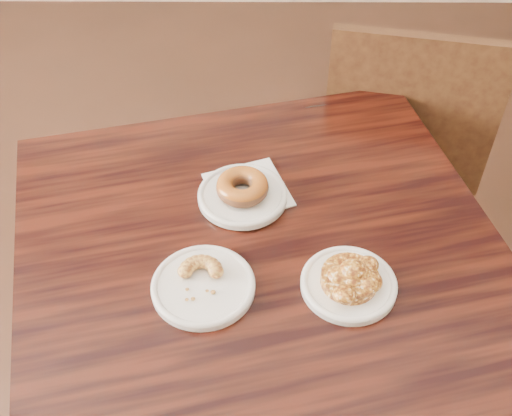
{
  "coord_description": "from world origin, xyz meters",
  "views": [
    {
      "loc": [
        0.08,
        -0.62,
        1.62
      ],
      "look_at": [
        0.08,
        0.19,
        0.8
      ],
      "focal_mm": 45.0,
      "sensor_mm": 36.0,
      "label": 1
    }
  ],
  "objects_px": {
    "cafe_table": "(262,365)",
    "apple_fritter": "(350,276)",
    "cruller_fragment": "(203,280)",
    "glazed_donut": "(242,187)",
    "chair_far": "(398,143)"
  },
  "relations": [
    {
      "from": "cafe_table",
      "to": "glazed_donut",
      "type": "distance_m",
      "value": 0.43
    },
    {
      "from": "cafe_table",
      "to": "apple_fritter",
      "type": "bearing_deg",
      "value": -40.68
    },
    {
      "from": "cafe_table",
      "to": "apple_fritter",
      "type": "xyz_separation_m",
      "value": [
        0.14,
        -0.07,
        0.4
      ]
    },
    {
      "from": "apple_fritter",
      "to": "cruller_fragment",
      "type": "xyz_separation_m",
      "value": [
        -0.25,
        -0.01,
        -0.0
      ]
    },
    {
      "from": "glazed_donut",
      "to": "cruller_fragment",
      "type": "height_order",
      "value": "glazed_donut"
    },
    {
      "from": "chair_far",
      "to": "cruller_fragment",
      "type": "distance_m",
      "value": 0.96
    },
    {
      "from": "cruller_fragment",
      "to": "apple_fritter",
      "type": "bearing_deg",
      "value": 1.26
    },
    {
      "from": "glazed_donut",
      "to": "chair_far",
      "type": "bearing_deg",
      "value": 51.27
    },
    {
      "from": "cafe_table",
      "to": "apple_fritter",
      "type": "height_order",
      "value": "apple_fritter"
    },
    {
      "from": "cafe_table",
      "to": "chair_far",
      "type": "height_order",
      "value": "chair_far"
    },
    {
      "from": "cafe_table",
      "to": "apple_fritter",
      "type": "relative_size",
      "value": 6.34
    },
    {
      "from": "apple_fritter",
      "to": "cruller_fragment",
      "type": "relative_size",
      "value": 1.52
    },
    {
      "from": "chair_far",
      "to": "apple_fritter",
      "type": "relative_size",
      "value": 6.57
    },
    {
      "from": "glazed_donut",
      "to": "apple_fritter",
      "type": "height_order",
      "value": "glazed_donut"
    },
    {
      "from": "cafe_table",
      "to": "chair_far",
      "type": "xyz_separation_m",
      "value": [
        0.39,
        0.67,
        0.08
      ]
    }
  ]
}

